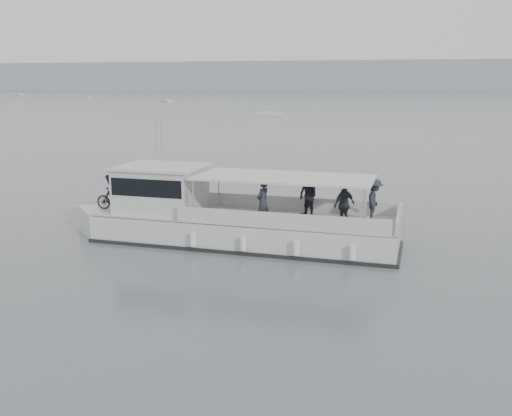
# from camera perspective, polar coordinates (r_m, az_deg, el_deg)

# --- Properties ---
(ground) EXTENTS (1400.00, 1400.00, 0.00)m
(ground) POSITION_cam_1_polar(r_m,az_deg,el_deg) (24.08, -12.43, -4.44)
(ground) COLOR slate
(ground) RESTS_ON ground
(headland) EXTENTS (1400.00, 90.00, 28.00)m
(headland) POSITION_cam_1_polar(r_m,az_deg,el_deg) (580.96, 11.94, 12.75)
(headland) COLOR #939EA8
(headland) RESTS_ON ground
(tour_boat) EXTENTS (15.04, 4.62, 6.27)m
(tour_boat) POSITION_cam_1_polar(r_m,az_deg,el_deg) (25.14, -3.97, -1.04)
(tour_boat) COLOR silver
(tour_boat) RESTS_ON ground
(moored_fleet) EXTENTS (436.01, 335.77, 10.68)m
(moored_fleet) POSITION_cam_1_polar(r_m,az_deg,el_deg) (213.42, 1.94, 10.56)
(moored_fleet) COLOR silver
(moored_fleet) RESTS_ON ground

